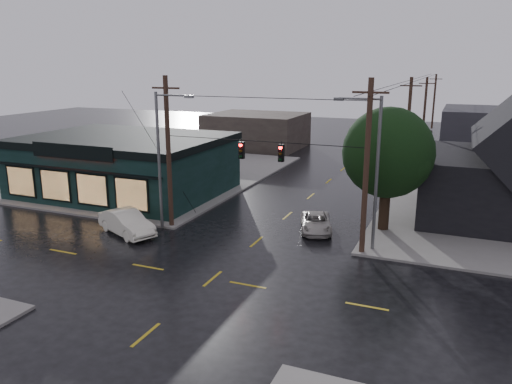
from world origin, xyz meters
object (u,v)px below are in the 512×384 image
at_px(utility_pole_nw, 172,227).
at_px(suv_silver, 316,223).
at_px(utility_pole_ne, 361,254).
at_px(sedan_cream, 127,223).
at_px(corner_tree, 388,153).

height_order(utility_pole_nw, suv_silver, utility_pole_nw).
bearing_deg(utility_pole_nw, utility_pole_ne, 0.00).
xyz_separation_m(utility_pole_nw, sedan_cream, (-1.90, -2.41, 0.80)).
xyz_separation_m(utility_pole_nw, suv_silver, (9.37, 2.96, 0.58)).
distance_m(utility_pole_nw, utility_pole_ne, 13.00).
height_order(corner_tree, suv_silver, corner_tree).
distance_m(sedan_cream, suv_silver, 12.48).
height_order(utility_pole_ne, sedan_cream, utility_pole_ne).
distance_m(corner_tree, sedan_cream, 17.56).
relative_size(utility_pole_ne, suv_silver, 2.41).
distance_m(utility_pole_nw, sedan_cream, 3.17).
bearing_deg(utility_pole_nw, suv_silver, 17.55).
distance_m(corner_tree, utility_pole_ne, 7.10).
relative_size(utility_pole_nw, suv_silver, 2.41).
xyz_separation_m(corner_tree, utility_pole_nw, (-13.51, -4.71, -5.28)).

